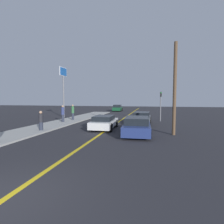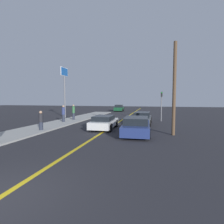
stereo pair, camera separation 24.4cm
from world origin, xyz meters
name	(u,v)px [view 1 (the left image)]	position (x,y,z in m)	size (l,w,h in m)	color
road_center_line	(121,120)	(0.00, 18.00, 0.00)	(0.20, 60.00, 0.01)	gold
sidewalk_left	(66,121)	(-5.88, 14.74, 0.05)	(3.19, 29.47, 0.11)	#9E9E99
car_near_right_lane	(137,126)	(2.66, 9.48, 0.63)	(2.16, 4.71, 1.30)	navy
car_ahead_center	(104,122)	(-0.36, 11.26, 0.58)	(1.96, 4.20, 1.16)	silver
car_far_distant	(142,118)	(2.71, 14.79, 0.62)	(1.87, 4.33, 1.28)	#4C5156
car_parked_left_lot	(118,108)	(-3.58, 33.78, 0.67)	(2.04, 3.94, 1.40)	#144728
pedestrian_mid_group	(41,121)	(-4.96, 8.82, 0.88)	(0.36, 0.36, 1.55)	#282D3D
pedestrian_far_standing	(63,114)	(-5.82, 13.93, 1.03)	(0.35, 0.35, 1.82)	#282D3D
pedestrian_by_sign	(73,112)	(-5.60, 15.97, 1.04)	(0.32, 0.32, 1.84)	#282D3D
traffic_light	(161,103)	(4.71, 17.82, 2.15)	(0.18, 0.40, 3.45)	slate
roadside_sign	(63,81)	(-8.33, 18.85, 5.12)	(0.20, 1.85, 6.98)	slate
utility_pole	(175,89)	(5.28, 9.81, 3.32)	(0.24, 0.24, 6.64)	brown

